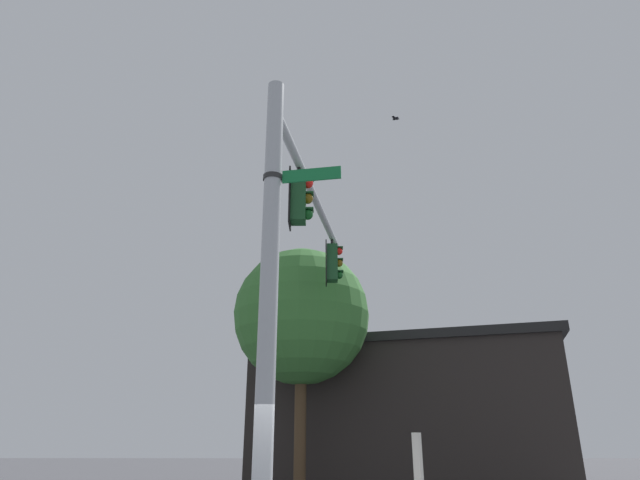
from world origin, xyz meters
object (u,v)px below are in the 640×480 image
Objects in this scene: traffic_light_nearest_pole at (300,198)px; bird_flying at (396,118)px; street_name_sign at (290,177)px; traffic_light_mid_inner at (333,263)px.

traffic_light_nearest_pole is 6.53m from bird_flying.
bird_flying reaches higher than street_name_sign.
bird_flying is at bearing 145.38° from traffic_light_nearest_pole.
street_name_sign is at bearing -25.34° from bird_flying.
traffic_light_mid_inner is 4.73× the size of bird_flying.
street_name_sign is at bearing -1.95° from traffic_light_nearest_pole.
traffic_light_nearest_pole is 1.02× the size of street_name_sign.
traffic_light_mid_inner is (-4.25, 0.74, 0.00)m from traffic_light_nearest_pole.
bird_flying is (-3.89, 2.69, 4.51)m from traffic_light_nearest_pole.
street_name_sign is at bearing -7.48° from traffic_light_mid_inner.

